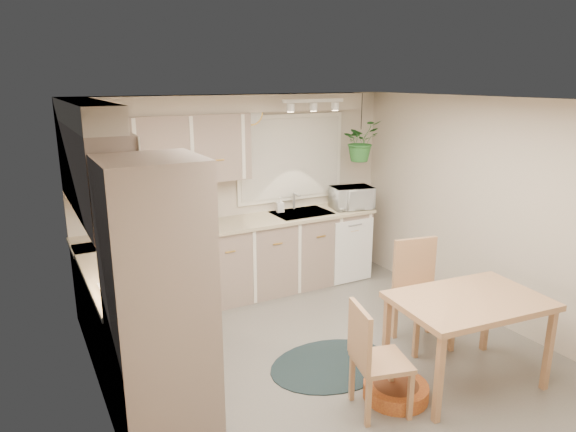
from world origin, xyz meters
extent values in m
plane|color=#67645B|center=(0.00, 0.00, 0.00)|extent=(4.20, 4.20, 0.00)
plane|color=silver|center=(0.00, 0.00, 2.40)|extent=(4.20, 4.20, 0.00)
cube|color=#BCAE9B|center=(0.00, 2.10, 1.20)|extent=(4.00, 0.04, 2.40)
cube|color=#BCAE9B|center=(0.00, -2.10, 1.20)|extent=(4.00, 0.04, 2.40)
cube|color=#BCAE9B|center=(-2.00, 0.00, 1.20)|extent=(0.04, 4.20, 2.40)
cube|color=#BCAE9B|center=(2.00, 0.00, 1.20)|extent=(0.04, 4.20, 2.40)
cube|color=gray|center=(-1.70, 0.88, 0.45)|extent=(0.60, 1.85, 0.90)
cube|color=gray|center=(-0.20, 1.80, 0.45)|extent=(3.60, 0.60, 0.90)
cube|color=tan|center=(-1.69, 0.88, 0.92)|extent=(0.64, 1.89, 0.04)
cube|color=tan|center=(-0.20, 1.79, 0.92)|extent=(3.64, 0.64, 0.04)
cube|color=gray|center=(-1.68, -0.38, 1.05)|extent=(0.65, 0.65, 2.10)
cube|color=white|center=(-1.35, -0.38, 1.05)|extent=(0.02, 0.56, 0.58)
cube|color=gray|center=(-1.82, 1.00, 1.83)|extent=(0.35, 2.00, 0.75)
cube|color=gray|center=(-1.00, 1.93, 1.83)|extent=(2.00, 0.35, 0.75)
cube|color=#BCAE9B|center=(-1.85, 1.00, 2.30)|extent=(0.30, 2.00, 0.20)
cube|color=#BCAE9B|center=(-0.20, 1.95, 2.30)|extent=(3.60, 0.30, 0.20)
cube|color=white|center=(-1.68, 0.30, 0.94)|extent=(0.52, 0.58, 0.02)
cube|color=white|center=(-1.70, 0.30, 1.40)|extent=(0.40, 0.60, 0.14)
cube|color=silver|center=(0.70, 2.07, 1.60)|extent=(1.40, 0.02, 1.00)
cube|color=silver|center=(0.70, 2.08, 1.60)|extent=(1.50, 0.02, 1.10)
cube|color=#9DA0A5|center=(0.70, 1.80, 0.90)|extent=(0.70, 0.48, 0.10)
cube|color=white|center=(1.30, 1.49, 0.42)|extent=(0.58, 0.02, 0.83)
cube|color=white|center=(0.70, 1.55, 2.33)|extent=(0.80, 0.04, 0.04)
cylinder|color=gold|center=(0.15, 2.07, 2.18)|extent=(0.30, 0.03, 0.30)
cube|color=#AC7A56|center=(0.82, -0.83, 0.40)|extent=(1.34, 0.96, 0.79)
cube|color=#AC7A56|center=(-0.07, -0.80, 0.45)|extent=(0.52, 0.52, 0.91)
cube|color=#AC7A56|center=(0.96, -0.16, 0.52)|extent=(0.57, 0.57, 1.04)
ellipsoid|color=black|center=(-0.05, -0.07, 0.01)|extent=(1.21, 0.92, 0.01)
cylinder|color=#C67427|center=(0.14, -0.73, 0.06)|extent=(0.71, 0.71, 0.12)
imported|color=white|center=(1.39, 1.70, 1.11)|extent=(0.56, 0.38, 0.35)
imported|color=white|center=(0.47, 1.95, 0.98)|extent=(0.13, 0.21, 0.09)
imported|color=#2B6B2B|center=(1.50, 1.70, 1.75)|extent=(0.52, 0.57, 0.40)
cube|color=black|center=(-1.20, 1.80, 1.08)|extent=(0.20, 0.23, 0.29)
cube|color=#9DA0A5|center=(-0.74, 1.82, 1.02)|extent=(0.28, 0.20, 0.16)
cube|color=#AC7A56|center=(-0.54, 1.85, 1.05)|extent=(0.11, 0.11, 0.22)
camera|label=1|loc=(-2.44, -3.59, 2.58)|focal=32.00mm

